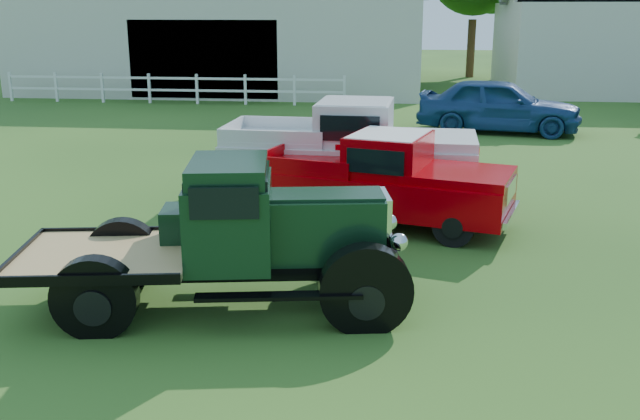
# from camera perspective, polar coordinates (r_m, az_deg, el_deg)

# --- Properties ---
(ground) EXTENTS (120.00, 120.00, 0.00)m
(ground) POSITION_cam_1_polar(r_m,az_deg,el_deg) (9.25, -2.11, -8.27)
(ground) COLOR #224517
(shed_left) EXTENTS (18.80, 10.20, 5.60)m
(shed_left) POSITION_cam_1_polar(r_m,az_deg,el_deg) (35.34, -7.22, 14.19)
(shed_left) COLOR beige
(shed_left) RESTS_ON ground
(fence_rail) EXTENTS (14.20, 0.16, 1.20)m
(fence_rail) POSITION_cam_1_polar(r_m,az_deg,el_deg) (30.00, -11.67, 9.49)
(fence_rail) COLOR white
(fence_rail) RESTS_ON ground
(vintage_flatbed) EXTENTS (5.18, 2.73, 1.95)m
(vintage_flatbed) POSITION_cam_1_polar(r_m,az_deg,el_deg) (9.19, -7.75, -2.04)
(vintage_flatbed) COLOR black
(vintage_flatbed) RESTS_ON ground
(red_pickup) EXTENTS (4.93, 2.96, 1.69)m
(red_pickup) POSITION_cam_1_polar(r_m,az_deg,el_deg) (12.75, 5.08, 2.50)
(red_pickup) COLOR #AE0006
(red_pickup) RESTS_ON ground
(white_pickup) EXTENTS (5.38, 2.29, 1.94)m
(white_pickup) POSITION_cam_1_polar(r_m,az_deg,el_deg) (14.65, 2.38, 4.82)
(white_pickup) COLOR silver
(white_pickup) RESTS_ON ground
(misc_car_blue) EXTENTS (5.24, 2.83, 1.69)m
(misc_car_blue) POSITION_cam_1_polar(r_m,az_deg,el_deg) (23.15, 14.12, 8.14)
(misc_car_blue) COLOR navy
(misc_car_blue) RESTS_ON ground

